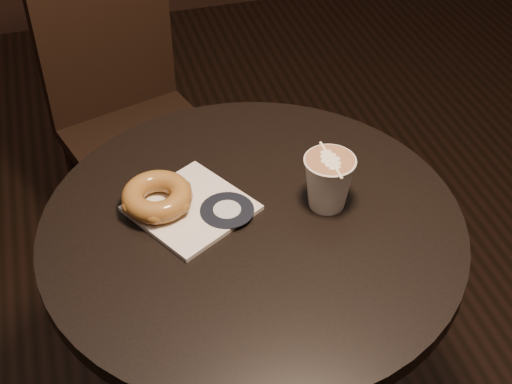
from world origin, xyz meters
TOP-DOWN VIEW (x-y plane):
  - cafe_table at (0.00, 0.00)m, footprint 0.70×0.70m
  - chair at (-0.12, 0.80)m, footprint 0.45×0.45m
  - pastry_bag at (-0.09, 0.06)m, footprint 0.23×0.23m
  - doughnut at (-0.14, 0.07)m, footprint 0.12×0.12m
  - latte_cup at (0.13, 0.01)m, footprint 0.09×0.09m

SIDE VIEW (x-z plane):
  - chair at x=-0.12m, z-range 0.05..0.97m
  - cafe_table at x=0.00m, z-range 0.18..0.93m
  - pastry_bag at x=-0.09m, z-range 0.75..0.76m
  - doughnut at x=-0.14m, z-range 0.76..0.80m
  - latte_cup at x=0.13m, z-range 0.75..0.85m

